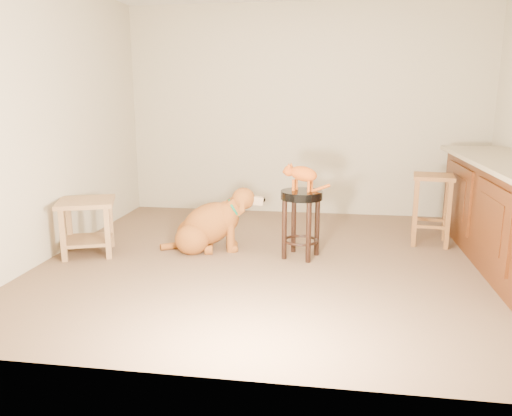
% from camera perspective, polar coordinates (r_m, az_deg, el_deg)
% --- Properties ---
extents(floor, '(4.50, 4.00, 0.01)m').
position_cam_1_polar(floor, '(4.64, 3.94, -6.14)').
color(floor, brown).
rests_on(floor, ground).
extents(room_shell, '(4.54, 4.04, 2.62)m').
position_cam_1_polar(room_shell, '(4.39, 4.29, 15.02)').
color(room_shell, '#BAB096').
rests_on(room_shell, ground).
extents(cabinet_run, '(0.70, 2.56, 0.94)m').
position_cam_1_polar(cabinet_run, '(5.06, 26.88, -0.76)').
color(cabinet_run, '#4E250D').
rests_on(cabinet_run, ground).
extents(padded_stool, '(0.41, 0.41, 0.64)m').
position_cam_1_polar(padded_stool, '(4.66, 5.19, -0.28)').
color(padded_stool, black).
rests_on(padded_stool, ground).
extents(wood_stool, '(0.44, 0.44, 0.72)m').
position_cam_1_polar(wood_stool, '(5.40, 19.40, -0.02)').
color(wood_stool, brown).
rests_on(wood_stool, ground).
extents(side_table, '(0.66, 0.66, 0.53)m').
position_cam_1_polar(side_table, '(5.02, -18.75, -1.16)').
color(side_table, '#966E45').
rests_on(side_table, ground).
extents(golden_retriever, '(1.03, 0.57, 0.66)m').
position_cam_1_polar(golden_retriever, '(4.93, -5.34, -2.00)').
color(golden_retriever, brown).
rests_on(golden_retriever, ground).
extents(tabby_kitten, '(0.45, 0.20, 0.28)m').
position_cam_1_polar(tabby_kitten, '(4.60, 5.16, 3.84)').
color(tabby_kitten, '#9C410F').
rests_on(tabby_kitten, padded_stool).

